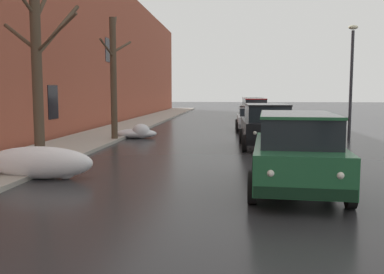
{
  "coord_description": "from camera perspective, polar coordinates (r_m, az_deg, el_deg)",
  "views": [
    {
      "loc": [
        0.29,
        -0.7,
        2.31
      ],
      "look_at": [
        -0.93,
        11.91,
        0.97
      ],
      "focal_mm": 39.73,
      "sensor_mm": 36.0,
      "label": 1
    }
  ],
  "objects": [
    {
      "name": "left_sidewalk_slab",
      "position": [
        20.02,
        -14.36,
        -0.57
      ],
      "size": [
        2.99,
        80.0,
        0.13
      ],
      "primitive_type": "cube",
      "color": "#A8A399",
      "rests_on": "ground"
    },
    {
      "name": "brick_townhouse_facade",
      "position": [
        20.86,
        -20.06,
        13.62
      ],
      "size": [
        0.63,
        80.0,
        10.38
      ],
      "color": "#9E4C38",
      "rests_on": "ground"
    },
    {
      "name": "snow_bank_near_corner_left",
      "position": [
        21.46,
        -7.29,
        0.58
      ],
      "size": [
        2.08,
        1.04,
        0.74
      ],
      "color": "white",
      "rests_on": "ground"
    },
    {
      "name": "snow_bank_along_left_kerb",
      "position": [
        24.51,
        16.93,
        0.99
      ],
      "size": [
        1.78,
        1.26,
        0.66
      ],
      "color": "white",
      "rests_on": "ground"
    },
    {
      "name": "snow_bank_mid_block_left",
      "position": [
        12.06,
        -19.82,
        -3.35
      ],
      "size": [
        2.93,
        0.91,
        0.87
      ],
      "color": "white",
      "rests_on": "ground"
    },
    {
      "name": "bare_tree_second_along_sidewalk",
      "position": [
        13.02,
        -19.93,
        9.15
      ],
      "size": [
        2.83,
        3.07,
        5.82
      ],
      "color": "#4C3D2D",
      "rests_on": "ground"
    },
    {
      "name": "bare_tree_mid_block",
      "position": [
        20.3,
        -10.46,
        8.06
      ],
      "size": [
        0.97,
        3.45,
        6.12
      ],
      "color": "#4C3D2D",
      "rests_on": "ground"
    },
    {
      "name": "suv_green_approaching_near_lane",
      "position": [
        10.24,
        13.85,
        -1.52
      ],
      "size": [
        2.38,
        4.76,
        1.82
      ],
      "color": "#1E5633",
      "rests_on": "ground"
    },
    {
      "name": "suv_black_parked_kerbside_close",
      "position": [
        17.87,
        9.92,
        1.72
      ],
      "size": [
        2.19,
        4.33,
        1.82
      ],
      "color": "black",
      "rests_on": "ground"
    },
    {
      "name": "sedan_silver_parked_kerbside_mid",
      "position": [
        25.83,
        7.95,
        2.54
      ],
      "size": [
        1.88,
        4.29,
        1.42
      ],
      "color": "#B7B7BC",
      "rests_on": "ground"
    },
    {
      "name": "suv_red_parked_far_down_block",
      "position": [
        33.6,
        8.49,
        3.73
      ],
      "size": [
        2.1,
        4.46,
        1.82
      ],
      "color": "red",
      "rests_on": "ground"
    },
    {
      "name": "suv_white_queued_behind_truck",
      "position": [
        39.64,
        8.09,
        4.08
      ],
      "size": [
        2.26,
        4.69,
        1.82
      ],
      "color": "silver",
      "rests_on": "ground"
    },
    {
      "name": "street_lamp_post",
      "position": [
        21.01,
        20.6,
        7.6
      ],
      "size": [
        0.44,
        0.24,
        5.34
      ],
      "color": "#28282D",
      "rests_on": "ground"
    }
  ]
}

